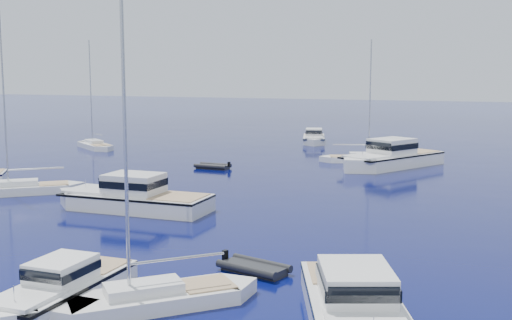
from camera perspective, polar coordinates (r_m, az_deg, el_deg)
The scene contains 10 objects.
motor_cruiser_near at distance 26.44m, azimuth -17.27°, elevation -12.15°, with size 2.53×8.26×2.17m, color white, non-canonical shape.
motor_cruiser_centre at distance 42.42m, azimuth -11.18°, elevation -4.42°, with size 3.59×11.73×3.08m, color silver, non-canonical shape.
motor_cruiser_distant at distance 61.86m, azimuth 11.98°, elevation -0.63°, with size 4.07×13.30×3.49m, color white, non-canonical shape.
motor_cruiser_horizon at distance 82.27m, azimuth 5.24°, elevation 1.56°, with size 2.76×9.01×2.37m, color silver, non-canonical shape.
sailboat_fore at distance 25.14m, azimuth -9.25°, elevation -12.95°, with size 2.35×9.02×13.26m, color silver, non-canonical shape.
sailboat_mid_l at distance 50.31m, azimuth -20.34°, elevation -2.86°, with size 2.46×9.45×13.90m, color silver, non-canonical shape.
sailboat_centre at distance 64.93m, azimuth 9.37°, elevation -0.17°, with size 2.25×8.66×12.73m, color white, non-canonical shape.
sailboat_far_l at distance 78.23m, azimuth -14.33°, elevation 1.03°, with size 2.36×9.07×13.33m, color white, non-canonical shape.
tender_grey_near at distance 28.82m, azimuth -0.19°, elevation -10.12°, with size 1.87×3.35×0.95m, color black, non-canonical shape.
tender_grey_far at distance 59.68m, azimuth -3.93°, elevation -0.78°, with size 1.90×3.43×0.95m, color black, non-canonical shape.
Camera 1 is at (18.22, -16.80, 8.85)m, focal length 44.28 mm.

